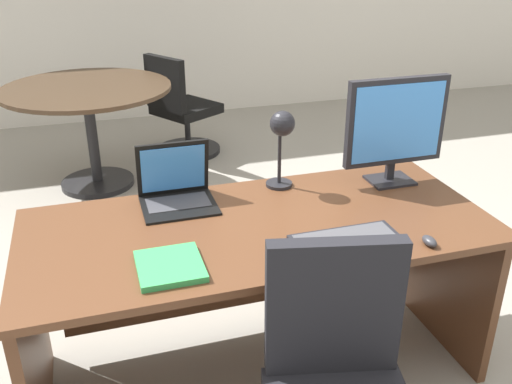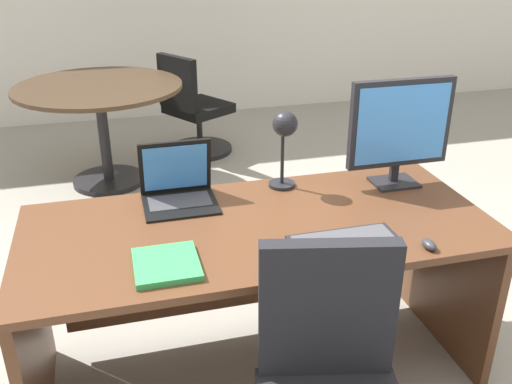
{
  "view_description": "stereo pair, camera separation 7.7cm",
  "coord_description": "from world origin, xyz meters",
  "px_view_note": "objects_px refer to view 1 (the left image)",
  "views": [
    {
      "loc": [
        -0.59,
        -1.89,
        1.81
      ],
      "look_at": [
        0.0,
        0.04,
        0.87
      ],
      "focal_mm": 39.75,
      "sensor_mm": 36.0,
      "label": 1
    },
    {
      "loc": [
        -0.52,
        -1.91,
        1.81
      ],
      "look_at": [
        0.0,
        0.04,
        0.87
      ],
      "focal_mm": 39.75,
      "sensor_mm": 36.0,
      "label": 2
    }
  ],
  "objects_px": {
    "desk": "(255,263)",
    "meeting_table": "(89,112)",
    "keyboard": "(344,238)",
    "laptop": "(176,184)",
    "mouse": "(429,241)",
    "monitor": "(396,125)",
    "desk_lamp": "(282,133)",
    "meeting_chair_near": "(181,115)",
    "book": "(170,266)"
  },
  "relations": [
    {
      "from": "desk",
      "to": "mouse",
      "type": "height_order",
      "value": "mouse"
    },
    {
      "from": "desk",
      "to": "monitor",
      "type": "xyz_separation_m",
      "value": [
        0.7,
        0.16,
        0.49
      ]
    },
    {
      "from": "monitor",
      "to": "keyboard",
      "type": "bearing_deg",
      "value": -134.93
    },
    {
      "from": "keyboard",
      "to": "mouse",
      "type": "height_order",
      "value": "mouse"
    },
    {
      "from": "keyboard",
      "to": "desk_lamp",
      "type": "height_order",
      "value": "desk_lamp"
    },
    {
      "from": "keyboard",
      "to": "laptop",
      "type": "bearing_deg",
      "value": 135.78
    },
    {
      "from": "mouse",
      "to": "meeting_table",
      "type": "xyz_separation_m",
      "value": [
        -1.14,
        2.66,
        -0.18
      ]
    },
    {
      "from": "monitor",
      "to": "desk_lamp",
      "type": "height_order",
      "value": "monitor"
    },
    {
      "from": "mouse",
      "to": "book",
      "type": "relative_size",
      "value": 0.31
    },
    {
      "from": "laptop",
      "to": "book",
      "type": "distance_m",
      "value": 0.55
    },
    {
      "from": "keyboard",
      "to": "book",
      "type": "bearing_deg",
      "value": -179.84
    },
    {
      "from": "meeting_table",
      "to": "book",
      "type": "bearing_deg",
      "value": -85.56
    },
    {
      "from": "desk_lamp",
      "to": "meeting_table",
      "type": "distance_m",
      "value": 2.2
    },
    {
      "from": "mouse",
      "to": "book",
      "type": "height_order",
      "value": "mouse"
    },
    {
      "from": "keyboard",
      "to": "meeting_table",
      "type": "xyz_separation_m",
      "value": [
        -0.85,
        2.53,
        -0.17
      ]
    },
    {
      "from": "meeting_chair_near",
      "to": "keyboard",
      "type": "bearing_deg",
      "value": -88.19
    },
    {
      "from": "keyboard",
      "to": "mouse",
      "type": "xyz_separation_m",
      "value": [
        0.29,
        -0.12,
        0.01
      ]
    },
    {
      "from": "keyboard",
      "to": "meeting_chair_near",
      "type": "xyz_separation_m",
      "value": [
        -0.1,
        3.0,
        -0.41
      ]
    },
    {
      "from": "desk",
      "to": "desk_lamp",
      "type": "bearing_deg",
      "value": 51.16
    },
    {
      "from": "meeting_table",
      "to": "meeting_chair_near",
      "type": "height_order",
      "value": "meeting_chair_near"
    },
    {
      "from": "keyboard",
      "to": "meeting_chair_near",
      "type": "relative_size",
      "value": 0.47
    },
    {
      "from": "monitor",
      "to": "book",
      "type": "xyz_separation_m",
      "value": [
        -1.09,
        -0.44,
        -0.26
      ]
    },
    {
      "from": "mouse",
      "to": "desk_lamp",
      "type": "height_order",
      "value": "desk_lamp"
    },
    {
      "from": "laptop",
      "to": "desk_lamp",
      "type": "bearing_deg",
      "value": -0.65
    },
    {
      "from": "desk",
      "to": "laptop",
      "type": "relative_size",
      "value": 6.03
    },
    {
      "from": "laptop",
      "to": "book",
      "type": "xyz_separation_m",
      "value": [
        -0.11,
        -0.53,
        -0.07
      ]
    },
    {
      "from": "desk",
      "to": "meeting_table",
      "type": "xyz_separation_m",
      "value": [
        -0.59,
        2.26,
        0.06
      ]
    },
    {
      "from": "keyboard",
      "to": "desk_lamp",
      "type": "bearing_deg",
      "value": 97.48
    },
    {
      "from": "desk",
      "to": "mouse",
      "type": "bearing_deg",
      "value": -35.97
    },
    {
      "from": "book",
      "to": "meeting_chair_near",
      "type": "distance_m",
      "value": 3.08
    },
    {
      "from": "desk",
      "to": "meeting_chair_near",
      "type": "height_order",
      "value": "meeting_chair_near"
    },
    {
      "from": "monitor",
      "to": "mouse",
      "type": "height_order",
      "value": "monitor"
    },
    {
      "from": "meeting_chair_near",
      "to": "book",
      "type": "bearing_deg",
      "value": -100.58
    },
    {
      "from": "monitor",
      "to": "keyboard",
      "type": "xyz_separation_m",
      "value": [
        -0.44,
        -0.44,
        -0.26
      ]
    },
    {
      "from": "book",
      "to": "desk",
      "type": "bearing_deg",
      "value": 35.61
    },
    {
      "from": "mouse",
      "to": "meeting_chair_near",
      "type": "xyz_separation_m",
      "value": [
        -0.38,
        3.12,
        -0.41
      ]
    },
    {
      "from": "desk",
      "to": "laptop",
      "type": "xyz_separation_m",
      "value": [
        -0.28,
        0.25,
        0.3
      ]
    },
    {
      "from": "desk",
      "to": "laptop",
      "type": "bearing_deg",
      "value": 138.01
    },
    {
      "from": "keyboard",
      "to": "meeting_chair_near",
      "type": "distance_m",
      "value": 3.03
    },
    {
      "from": "book",
      "to": "meeting_chair_near",
      "type": "bearing_deg",
      "value": 79.42
    },
    {
      "from": "meeting_table",
      "to": "monitor",
      "type": "bearing_deg",
      "value": -58.42
    },
    {
      "from": "mouse",
      "to": "desk_lamp",
      "type": "bearing_deg",
      "value": 118.84
    },
    {
      "from": "monitor",
      "to": "mouse",
      "type": "bearing_deg",
      "value": -105.04
    },
    {
      "from": "monitor",
      "to": "meeting_table",
      "type": "height_order",
      "value": "monitor"
    },
    {
      "from": "book",
      "to": "laptop",
      "type": "bearing_deg",
      "value": 77.85
    },
    {
      "from": "laptop",
      "to": "keyboard",
      "type": "relative_size",
      "value": 0.75
    },
    {
      "from": "monitor",
      "to": "desk",
      "type": "bearing_deg",
      "value": -167.2
    },
    {
      "from": "desk",
      "to": "keyboard",
      "type": "xyz_separation_m",
      "value": [
        0.27,
        -0.28,
        0.23
      ]
    },
    {
      "from": "desk",
      "to": "meeting_table",
      "type": "distance_m",
      "value": 2.33
    },
    {
      "from": "monitor",
      "to": "desk_lamp",
      "type": "xyz_separation_m",
      "value": [
        -0.5,
        0.08,
        -0.02
      ]
    }
  ]
}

